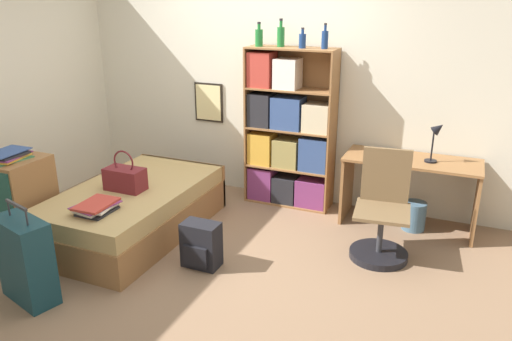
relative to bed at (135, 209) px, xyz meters
The scene contains 19 objects.
ground_plane 0.77m from the bed, ahead, with size 14.00×14.00×0.00m, color #84664C.
wall_back 1.98m from the bed, 63.90° to the left, with size 10.00×0.09×2.60m.
wall_left 1.82m from the bed, behind, with size 0.06×10.00×2.60m.
bed is the anchor object (origin of this frame).
handbag 0.36m from the bed, 100.32° to the right, with size 0.37×0.20×0.39m.
book_stack_on_bed 0.67m from the bed, 83.20° to the right, with size 0.32×0.39×0.09m.
suitcase 1.28m from the bed, 92.19° to the right, with size 0.53×0.35×0.79m.
dresser 1.06m from the bed, 145.30° to the right, with size 0.53×0.53×0.82m.
magazine_pile_on_dresser 1.23m from the bed, 143.88° to the right, with size 0.35×0.39×0.08m.
bookcase 1.76m from the bed, 49.16° to the left, with size 0.94×0.34×1.70m.
bottle_green 2.13m from the bed, 57.32° to the left, with size 0.08×0.08×0.24m.
bottle_brown 2.27m from the bed, 52.17° to the left, with size 0.08×0.08×0.28m.
bottle_clear 2.34m from the bed, 44.52° to the left, with size 0.07×0.07×0.20m.
bottle_blue 2.49m from the bed, 40.66° to the left, with size 0.07×0.07×0.24m.
desk 2.70m from the bed, 25.95° to the left, with size 1.28×0.54×0.71m.
desk_lamp 2.95m from the bed, 23.89° to the left, with size 0.16×0.12×0.40m.
desk_chair 2.33m from the bed, 11.60° to the left, with size 0.51×0.52×0.95m.
backpack 0.97m from the bed, 19.67° to the right, with size 0.32×0.22×0.40m.
waste_bin 2.74m from the bed, 24.23° to the left, with size 0.23×0.23×0.28m.
Camera 1 is at (2.09, -3.59, 2.21)m, focal length 35.00 mm.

